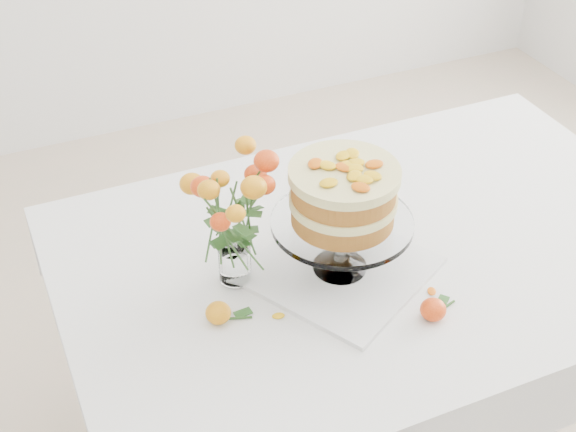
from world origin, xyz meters
The scene contains 11 objects.
table centered at (0.00, 0.00, 0.67)m, with size 1.43×0.93×0.76m.
napkin centered at (-0.13, -0.04, 0.76)m, with size 0.34×0.34×0.01m, color silver.
cake_stand centered at (-0.13, -0.04, 0.94)m, with size 0.29×0.29×0.26m.
rose_vase centered at (-0.34, 0.02, 0.96)m, with size 0.23×0.23×0.34m.
loose_rose_near centered at (-0.41, -0.08, 0.78)m, with size 0.09×0.05×0.04m.
loose_rose_far centered at (-0.02, -0.24, 0.78)m, with size 0.09×0.05×0.04m.
stray_petal_a centered at (-0.12, -0.10, 0.76)m, with size 0.03×0.02×0.00m, color yellow.
stray_petal_b centered at (-0.02, -0.14, 0.76)m, with size 0.03×0.02×0.00m, color yellow.
stray_petal_c centered at (0.02, -0.18, 0.76)m, with size 0.03×0.02×0.00m, color yellow.
stray_petal_d centered at (-0.26, -0.05, 0.76)m, with size 0.03×0.02×0.00m, color yellow.
stray_petal_e centered at (-0.30, -0.12, 0.76)m, with size 0.03×0.02×0.00m, color yellow.
Camera 1 is at (-0.75, -1.19, 1.88)m, focal length 50.00 mm.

